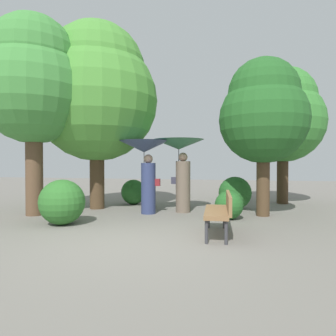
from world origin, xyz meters
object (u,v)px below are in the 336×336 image
(person_right, at_px, (180,157))
(tree_near_left, at_px, (34,81))
(tree_mid_left, at_px, (97,91))
(tree_near_right, at_px, (263,111))
(person_left, at_px, (145,158))
(park_bench, at_px, (221,209))
(tree_mid_right, at_px, (283,115))

(person_right, xyz_separation_m, tree_near_left, (-3.76, -1.37, 2.04))
(person_right, distance_m, tree_mid_left, 3.32)
(person_right, bearing_deg, tree_near_right, -97.59)
(person_left, height_order, tree_near_right, tree_near_right)
(person_left, xyz_separation_m, tree_mid_left, (-1.72, 0.54, 2.08))
(person_left, relative_size, person_right, 0.97)
(person_left, distance_m, tree_near_left, 3.66)
(person_left, bearing_deg, park_bench, -138.16)
(tree_near_left, bearing_deg, person_left, 17.65)
(person_right, height_order, park_bench, person_right)
(tree_near_left, relative_size, tree_mid_right, 1.14)
(park_bench, xyz_separation_m, tree_near_left, (-5.04, 1.22, 3.12))
(person_left, xyz_separation_m, person_right, (0.90, 0.46, 0.04))
(person_left, relative_size, tree_near_left, 0.38)
(tree_near_left, distance_m, tree_mid_left, 1.85)
(tree_near_left, distance_m, tree_near_right, 6.22)
(person_left, height_order, park_bench, person_left)
(tree_near_left, bearing_deg, tree_near_right, 11.43)
(person_right, bearing_deg, park_bench, -157.56)
(person_right, height_order, tree_mid_left, tree_mid_left)
(tree_near_right, xyz_separation_m, tree_mid_right, (0.87, 2.69, 0.29))
(tree_mid_left, bearing_deg, person_right, -1.80)
(person_left, xyz_separation_m, tree_near_right, (3.18, 0.31, 1.24))
(tree_mid_left, bearing_deg, park_bench, -34.42)
(tree_near_left, xyz_separation_m, tree_near_right, (6.05, 1.22, -0.84))
(person_left, height_order, tree_near_left, tree_near_left)
(person_right, height_order, tree_near_right, tree_near_right)
(park_bench, bearing_deg, tree_mid_right, 156.51)
(tree_near_left, bearing_deg, park_bench, -13.62)
(person_right, distance_m, tree_mid_right, 4.32)
(person_left, bearing_deg, tree_mid_right, -57.34)
(person_right, bearing_deg, tree_near_left, 106.21)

